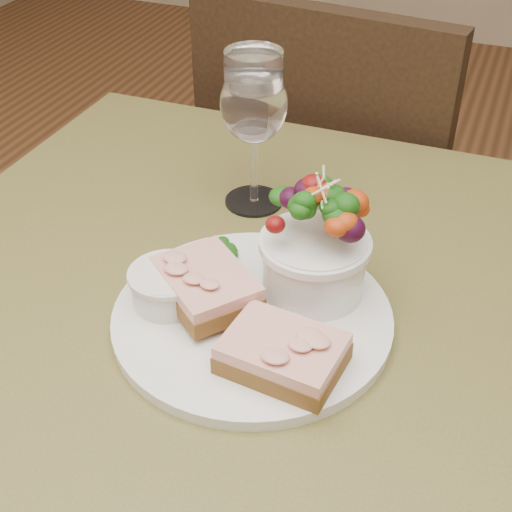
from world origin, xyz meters
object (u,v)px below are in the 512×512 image
at_px(cafe_table, 253,376).
at_px(ramekin, 168,285).
at_px(sandwich_back, 206,285).
at_px(chair_far, 340,280).
at_px(sandwich_front, 283,353).
at_px(salad_bowl, 315,241).
at_px(dinner_plate, 252,317).
at_px(wine_glass, 254,109).

xyz_separation_m(cafe_table, ramekin, (-0.07, -0.04, 0.13)).
bearing_deg(sandwich_back, cafe_table, 73.87).
relative_size(chair_far, sandwich_front, 8.19).
distance_m(sandwich_back, ramekin, 0.04).
height_order(chair_far, salad_bowl, chair_far).
xyz_separation_m(chair_far, dinner_plate, (0.07, -0.66, 0.46)).
relative_size(dinner_plate, wine_glass, 1.54).
xyz_separation_m(cafe_table, dinner_plate, (0.01, -0.02, 0.11)).
distance_m(cafe_table, salad_bowl, 0.18).
bearing_deg(cafe_table, salad_bowl, 31.21).
height_order(sandwich_back, wine_glass, wine_glass).
bearing_deg(ramekin, cafe_table, 26.48).
relative_size(ramekin, salad_bowl, 0.55).
height_order(dinner_plate, salad_bowl, salad_bowl).
relative_size(dinner_plate, salad_bowl, 2.13).
xyz_separation_m(ramekin, wine_glass, (0.01, 0.22, 0.09)).
xyz_separation_m(sandwich_back, ramekin, (-0.04, -0.01, -0.00)).
distance_m(sandwich_back, salad_bowl, 0.11).
relative_size(cafe_table, ramekin, 11.38).
relative_size(cafe_table, chair_far, 0.89).
relative_size(sandwich_front, ramekin, 1.56).
bearing_deg(sandwich_back, salad_bowl, 71.80).
height_order(chair_far, sandwich_front, chair_far).
distance_m(ramekin, salad_bowl, 0.15).
height_order(sandwich_front, salad_bowl, salad_bowl).
relative_size(chair_far, wine_glass, 5.14).
xyz_separation_m(sandwich_back, wine_glass, (-0.03, 0.21, 0.09)).
height_order(cafe_table, salad_bowl, salad_bowl).
height_order(cafe_table, sandwich_back, sandwich_back).
relative_size(ramekin, wine_glass, 0.40).
xyz_separation_m(dinner_plate, sandwich_back, (-0.05, -0.00, 0.03)).
distance_m(cafe_table, wine_glass, 0.30).
bearing_deg(dinner_plate, chair_far, 95.62).
relative_size(cafe_table, sandwich_back, 6.33).
height_order(chair_far, sandwich_back, chair_far).
height_order(cafe_table, wine_glass, wine_glass).
bearing_deg(cafe_table, ramekin, -153.52).
bearing_deg(sandwich_front, cafe_table, 132.88).
xyz_separation_m(sandwich_front, ramekin, (-0.13, 0.04, 0.00)).
relative_size(cafe_table, salad_bowl, 6.30).
bearing_deg(sandwich_front, salad_bowl, 100.32).
bearing_deg(cafe_table, sandwich_front, -53.68).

